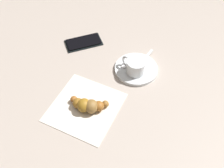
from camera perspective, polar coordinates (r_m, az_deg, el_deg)
ground_plane at (r=0.84m, az=0.63°, el=-1.73°), size 1.80×1.80×0.00m
saucer at (r=0.90m, az=5.14°, el=3.18°), size 0.14×0.14×0.01m
espresso_cup at (r=0.87m, az=5.02°, el=3.69°), size 0.06×0.09×0.05m
teaspoon at (r=0.90m, az=5.65°, el=3.86°), size 0.14×0.03×0.01m
sugar_packet at (r=0.91m, az=3.15°, el=4.62°), size 0.06×0.04×0.01m
napkin at (r=0.81m, az=-5.72°, el=-4.87°), size 0.24×0.24×0.00m
croissant at (r=0.79m, az=-5.11°, el=-4.47°), size 0.09×0.11×0.04m
cell_phone at (r=1.00m, az=-6.04°, el=8.79°), size 0.15×0.12×0.01m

